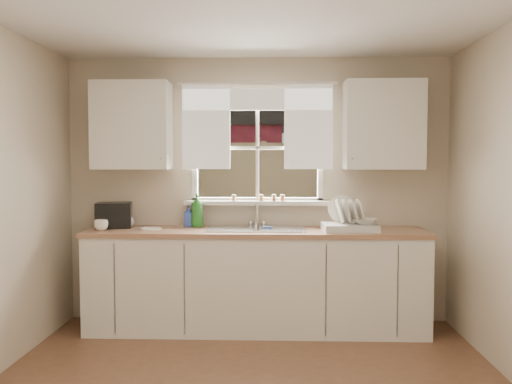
{
  "coord_description": "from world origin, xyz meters",
  "views": [
    {
      "loc": [
        0.17,
        -3.15,
        1.53
      ],
      "look_at": [
        0.0,
        1.65,
        1.25
      ],
      "focal_mm": 38.0,
      "sensor_mm": 36.0,
      "label": 1
    }
  ],
  "objects_px": {
    "black_appliance": "(114,215)",
    "cup": "(101,225)",
    "soap_bottle_a": "(197,210)",
    "dish_rack": "(349,223)"
  },
  "relations": [
    {
      "from": "soap_bottle_a",
      "to": "cup",
      "type": "relative_size",
      "value": 2.55
    },
    {
      "from": "cup",
      "to": "black_appliance",
      "type": "xyz_separation_m",
      "value": [
        0.05,
        0.23,
        0.07
      ]
    },
    {
      "from": "cup",
      "to": "black_appliance",
      "type": "distance_m",
      "value": 0.25
    },
    {
      "from": "dish_rack",
      "to": "soap_bottle_a",
      "type": "bearing_deg",
      "value": 170.32
    },
    {
      "from": "black_appliance",
      "to": "dish_rack",
      "type": "bearing_deg",
      "value": -16.0
    },
    {
      "from": "soap_bottle_a",
      "to": "cup",
      "type": "distance_m",
      "value": 0.87
    },
    {
      "from": "black_appliance",
      "to": "cup",
      "type": "bearing_deg",
      "value": -113.55
    },
    {
      "from": "dish_rack",
      "to": "cup",
      "type": "bearing_deg",
      "value": -177.87
    },
    {
      "from": "soap_bottle_a",
      "to": "black_appliance",
      "type": "xyz_separation_m",
      "value": [
        -0.76,
        -0.09,
        -0.04
      ]
    },
    {
      "from": "soap_bottle_a",
      "to": "black_appliance",
      "type": "bearing_deg",
      "value": -172.07
    }
  ]
}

